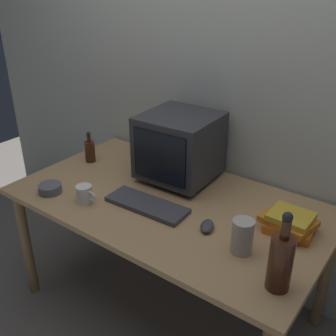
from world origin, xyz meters
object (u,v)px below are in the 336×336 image
object	(u,v)px
crt_monitor	(180,146)
metal_canister	(242,236)
keyboard	(147,205)
bottle_tall	(281,261)
cd_spindle	(50,188)
book_stack	(290,223)
computer_mouse	(207,226)
mug	(85,194)
bottle_short	(90,150)

from	to	relation	value
crt_monitor	metal_canister	bearing A→B (deg)	-33.10
keyboard	bottle_tall	size ratio (longest dim) A/B	1.30
keyboard	cd_spindle	world-z (taller)	cd_spindle
crt_monitor	book_stack	xyz separation A→B (m)	(0.68, -0.13, -0.15)
crt_monitor	metal_canister	world-z (taller)	crt_monitor
keyboard	bottle_tall	distance (m)	0.75
crt_monitor	book_stack	size ratio (longest dim) A/B	1.64
computer_mouse	metal_canister	world-z (taller)	metal_canister
computer_mouse	cd_spindle	size ratio (longest dim) A/B	0.83
cd_spindle	metal_canister	xyz separation A→B (m)	(1.03, 0.16, 0.05)
bottle_tall	cd_spindle	bearing A→B (deg)	-177.85
book_stack	cd_spindle	bearing A→B (deg)	-160.25
crt_monitor	mug	world-z (taller)	crt_monitor
book_stack	cd_spindle	world-z (taller)	book_stack
crt_monitor	mug	bearing A→B (deg)	-115.19
cd_spindle	keyboard	bearing A→B (deg)	20.75
bottle_short	book_stack	xyz separation A→B (m)	(1.24, 0.02, -0.03)
book_stack	mug	distance (m)	0.98
crt_monitor	bottle_tall	distance (m)	0.92
computer_mouse	mug	size ratio (longest dim) A/B	0.83
keyboard	mug	xyz separation A→B (m)	(-0.28, -0.15, 0.03)
book_stack	bottle_short	bearing A→B (deg)	-179.27
computer_mouse	book_stack	size ratio (longest dim) A/B	0.41
crt_monitor	mug	xyz separation A→B (m)	(-0.23, -0.49, -0.15)
computer_mouse	mug	bearing A→B (deg)	172.51
keyboard	mug	size ratio (longest dim) A/B	3.50
mug	bottle_tall	bearing A→B (deg)	0.28
crt_monitor	computer_mouse	bearing A→B (deg)	-40.53
bottle_short	book_stack	size ratio (longest dim) A/B	0.78
book_stack	cd_spindle	size ratio (longest dim) A/B	2.04
computer_mouse	bottle_short	distance (m)	0.96
computer_mouse	cd_spindle	xyz separation A→B (m)	(-0.83, -0.20, 0.00)
crt_monitor	bottle_tall	bearing A→B (deg)	-31.92
keyboard	metal_canister	size ratio (longest dim) A/B	2.80
bottle_tall	bottle_short	xyz separation A→B (m)	(-1.34, 0.34, -0.05)
keyboard	book_stack	bearing A→B (deg)	16.34
bottle_tall	metal_canister	xyz separation A→B (m)	(-0.20, 0.11, -0.05)
bottle_short	crt_monitor	bearing A→B (deg)	14.13
book_stack	mug	xyz separation A→B (m)	(-0.91, -0.37, -0.00)
mug	bottle_short	bearing A→B (deg)	133.25
bottle_tall	cd_spindle	world-z (taller)	bottle_tall
crt_monitor	bottle_tall	size ratio (longest dim) A/B	1.24
computer_mouse	bottle_tall	bearing A→B (deg)	-43.94
crt_monitor	metal_canister	xyz separation A→B (m)	(0.58, -0.38, -0.12)
bottle_short	book_stack	distance (m)	1.24
bottle_tall	metal_canister	world-z (taller)	bottle_tall
bottle_short	mug	distance (m)	0.48
book_stack	mug	world-z (taller)	book_stack
bottle_short	mug	xyz separation A→B (m)	(0.33, -0.35, -0.03)
keyboard	book_stack	distance (m)	0.67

